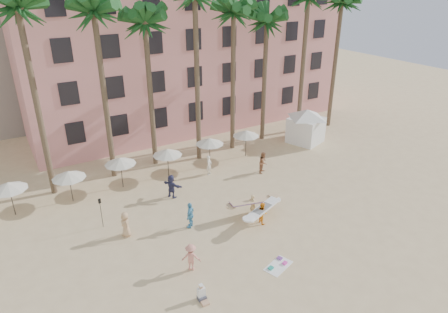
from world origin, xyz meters
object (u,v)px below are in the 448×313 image
at_px(cabana, 306,123).
at_px(carrier_yellow, 253,203).
at_px(carrier_white, 262,212).
at_px(pink_hotel, 182,50).

xyz_separation_m(cabana, carrier_yellow, (-12.50, -8.71, -1.11)).
xyz_separation_m(cabana, carrier_white, (-12.50, -9.86, -1.20)).
bearing_deg(carrier_yellow, carrier_white, -89.95).
xyz_separation_m(pink_hotel, carrier_white, (-5.22, -23.38, -7.13)).
relative_size(pink_hotel, carrier_white, 10.52).
bearing_deg(cabana, pink_hotel, 118.27).
bearing_deg(pink_hotel, cabana, -61.73).
distance_m(carrier_yellow, carrier_white, 1.16).
distance_m(cabana, carrier_yellow, 15.27).
xyz_separation_m(pink_hotel, cabana, (7.27, -13.52, -5.93)).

